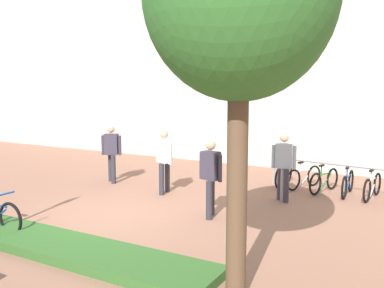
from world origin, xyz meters
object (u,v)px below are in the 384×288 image
object	(u,v)px
person_suited_dark	(111,150)
person_suited_navy	(211,173)
bike_rack_cluster	(336,181)
person_shirt_white	(284,163)
bollard_steel	(283,183)
person_shirt_blue	(164,157)

from	to	relation	value
person_suited_dark	person_suited_navy	size ratio (longest dim) A/B	1.00
person_suited_navy	bike_rack_cluster	bearing A→B (deg)	60.45
bike_rack_cluster	person_shirt_white	distance (m)	1.88
bollard_steel	person_suited_navy	bearing A→B (deg)	-114.23
bike_rack_cluster	person_shirt_blue	distance (m)	4.68
person_suited_dark	bike_rack_cluster	bearing A→B (deg)	17.31
person_shirt_white	person_suited_dark	world-z (taller)	same
bollard_steel	person_shirt_white	distance (m)	0.54
person_shirt_blue	person_suited_navy	bearing A→B (deg)	-32.01
person_suited_navy	bollard_steel	bearing A→B (deg)	65.77
person_shirt_blue	bike_rack_cluster	bearing A→B (deg)	29.27
bollard_steel	person_shirt_blue	size ratio (longest dim) A/B	0.52
person_shirt_blue	person_suited_dark	size ratio (longest dim) A/B	1.00
person_suited_dark	person_suited_navy	xyz separation A→B (m)	(4.15, -1.62, 0.00)
person_shirt_blue	person_suited_dark	distance (m)	2.14
person_suited_dark	person_shirt_white	bearing A→B (deg)	5.19
person_shirt_blue	person_shirt_white	world-z (taller)	same
person_shirt_white	person_suited_dark	xyz separation A→B (m)	(-5.14, -0.47, 0.00)
bollard_steel	person_shirt_blue	xyz separation A→B (m)	(-3.01, -0.89, 0.53)
bollard_steel	person_suited_dark	xyz separation A→B (m)	(-5.12, -0.54, 0.53)
person_shirt_white	bollard_steel	bearing A→B (deg)	100.43
bollard_steel	person_suited_dark	world-z (taller)	person_suited_dark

